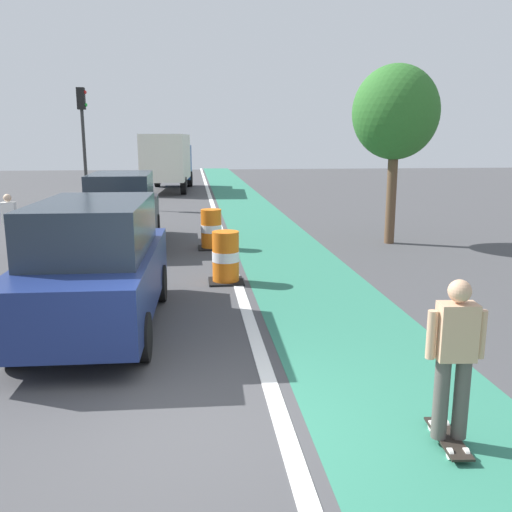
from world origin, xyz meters
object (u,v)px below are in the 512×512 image
(skateboarder_on_lane, at_px, (454,358))
(traffic_light_corner, at_px, (83,126))
(traffic_barrel_mid, at_px, (211,230))
(parked_suv_nearest, at_px, (96,265))
(street_tree_sidewalk, at_px, (396,113))
(traffic_barrel_front, at_px, (226,258))
(parked_suv_second, at_px, (122,209))
(pedestrian_crossing, at_px, (10,223))
(delivery_truck_down_block, at_px, (168,159))

(skateboarder_on_lane, bearing_deg, traffic_light_corner, 109.41)
(traffic_barrel_mid, relative_size, traffic_light_corner, 0.21)
(parked_suv_nearest, relative_size, traffic_barrel_mid, 4.27)
(street_tree_sidewalk, bearing_deg, traffic_light_corner, 136.94)
(parked_suv_nearest, bearing_deg, traffic_barrel_front, 49.95)
(parked_suv_second, bearing_deg, traffic_barrel_front, -59.50)
(parked_suv_second, height_order, traffic_light_corner, traffic_light_corner)
(traffic_light_corner, xyz_separation_m, pedestrian_crossing, (-0.08, -10.21, -2.64))
(skateboarder_on_lane, xyz_separation_m, parked_suv_nearest, (-4.00, 3.93, 0.12))
(traffic_barrel_front, height_order, pedestrian_crossing, pedestrian_crossing)
(parked_suv_second, distance_m, pedestrian_crossing, 2.95)
(traffic_barrel_front, bearing_deg, skateboarder_on_lane, -74.57)
(parked_suv_second, xyz_separation_m, street_tree_sidewalk, (7.64, -0.57, 2.63))
(skateboarder_on_lane, height_order, traffic_barrel_front, skateboarder_on_lane)
(skateboarder_on_lane, height_order, parked_suv_second, parked_suv_second)
(parked_suv_nearest, bearing_deg, street_tree_sidewalk, 42.25)
(parked_suv_nearest, distance_m, traffic_light_corner, 16.59)
(traffic_barrel_mid, bearing_deg, skateboarder_on_lane, -79.07)
(skateboarder_on_lane, height_order, parked_suv_nearest, parked_suv_nearest)
(traffic_barrel_mid, height_order, pedestrian_crossing, pedestrian_crossing)
(pedestrian_crossing, bearing_deg, street_tree_sidewalk, 3.49)
(traffic_light_corner, bearing_deg, street_tree_sidewalk, -43.06)
(delivery_truck_down_block, relative_size, street_tree_sidewalk, 1.55)
(parked_suv_nearest, bearing_deg, skateboarder_on_lane, -44.45)
(traffic_barrel_mid, distance_m, street_tree_sidewalk, 6.05)
(skateboarder_on_lane, height_order, street_tree_sidewalk, street_tree_sidewalk)
(traffic_barrel_front, bearing_deg, parked_suv_nearest, -130.05)
(traffic_barrel_front, xyz_separation_m, pedestrian_crossing, (-5.34, 3.29, 0.33))
(skateboarder_on_lane, distance_m, street_tree_sidewalk, 11.28)
(parked_suv_second, bearing_deg, traffic_light_corner, 106.15)
(traffic_barrel_front, relative_size, traffic_light_corner, 0.21)
(parked_suv_second, relative_size, pedestrian_crossing, 2.88)
(skateboarder_on_lane, xyz_separation_m, street_tree_sidewalk, (3.19, 10.46, 2.76))
(skateboarder_on_lane, relative_size, traffic_barrel_front, 1.55)
(delivery_truck_down_block, relative_size, pedestrian_crossing, 4.80)
(skateboarder_on_lane, distance_m, delivery_truck_down_block, 28.17)
(delivery_truck_down_block, bearing_deg, traffic_barrel_front, -84.58)
(traffic_barrel_front, bearing_deg, delivery_truck_down_block, 95.42)
(traffic_barrel_front, bearing_deg, parked_suv_second, 120.50)
(traffic_barrel_mid, height_order, traffic_light_corner, traffic_light_corner)
(parked_suv_second, bearing_deg, delivery_truck_down_block, 87.90)
(traffic_barrel_mid, bearing_deg, traffic_barrel_front, -87.32)
(traffic_light_corner, bearing_deg, traffic_barrel_mid, -62.59)
(traffic_barrel_front, xyz_separation_m, delivery_truck_down_block, (-2.03, 21.35, 1.31))
(traffic_barrel_mid, bearing_deg, delivery_truck_down_block, 96.00)
(traffic_barrel_front, height_order, delivery_truck_down_block, delivery_truck_down_block)
(parked_suv_nearest, bearing_deg, parked_suv_second, 93.62)
(skateboarder_on_lane, distance_m, parked_suv_second, 11.90)
(traffic_light_corner, relative_size, street_tree_sidewalk, 1.02)
(parked_suv_nearest, distance_m, pedestrian_crossing, 6.69)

